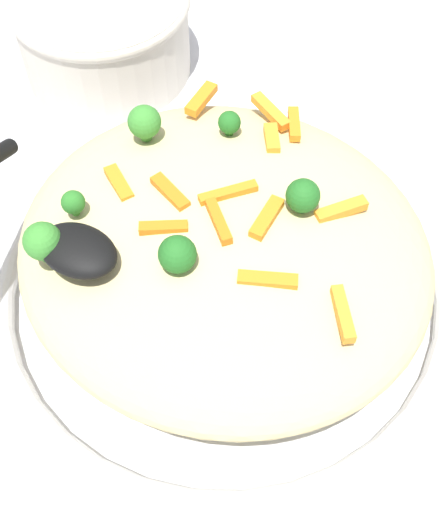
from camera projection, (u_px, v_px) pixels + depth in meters
The scene contains 24 objects.
ground_plane at pixel (224, 305), 0.57m from camera, with size 2.40×2.40×0.00m, color silver.
serving_bowl at pixel (224, 288), 0.55m from camera, with size 0.36×0.36×0.05m.
pasta_mound at pixel (224, 249), 0.51m from camera, with size 0.31×0.28×0.08m, color #DBC689.
carrot_piece_0 at pixel (163, 228), 0.47m from camera, with size 0.03×0.01×0.01m, color orange.
carrot_piece_1 at pixel (172, 190), 0.49m from camera, with size 0.04×0.01×0.01m, color orange.
carrot_piece_2 at pixel (295, 124), 0.54m from camera, with size 0.03×0.01×0.01m, color orange.
carrot_piece_3 at pixel (268, 280), 0.45m from camera, with size 0.04×0.01×0.01m, color orange.
carrot_piece_4 at pixel (267, 218), 0.48m from camera, with size 0.04×0.01×0.01m, color orange.
carrot_piece_5 at pixel (225, 224), 0.47m from camera, with size 0.04×0.01×0.01m, color orange.
carrot_piece_6 at pixel (271, 111), 0.55m from camera, with size 0.04×0.01×0.01m, color orange.
carrot_piece_7 at pixel (228, 193), 0.49m from camera, with size 0.04×0.01×0.01m, color orange.
carrot_piece_8 at pixel (119, 184), 0.50m from camera, with size 0.03×0.01×0.01m, color orange.
carrot_piece_9 at pixel (343, 314), 0.44m from camera, with size 0.04×0.01×0.01m, color orange.
carrot_piece_10 at pixel (341, 210), 0.49m from camera, with size 0.04×0.01×0.01m, color orange.
carrot_piece_11 at pixel (272, 139), 0.53m from camera, with size 0.03×0.01×0.01m, color orange.
carrot_piece_12 at pixel (201, 99), 0.55m from camera, with size 0.04×0.01×0.01m, color orange.
broccoli_floret_0 at pixel (73, 203), 0.48m from camera, with size 0.02×0.02×0.02m.
broccoli_floret_1 at pixel (43, 242), 0.45m from camera, with size 0.03×0.03×0.03m.
broccoli_floret_2 at pixel (303, 196), 0.47m from camera, with size 0.02×0.02×0.03m.
broccoli_floret_3 at pixel (229, 123), 0.53m from camera, with size 0.02×0.02×0.02m.
broccoli_floret_4 at pixel (144, 122), 0.52m from camera, with size 0.03×0.03×0.03m.
broccoli_floret_5 at pixel (177, 255), 0.45m from camera, with size 0.03×0.03×0.03m.
serving_spoon at pixel (28, 227), 0.44m from camera, with size 0.13×0.16×0.10m.
companion_bowl at pixel (103, 29), 0.70m from camera, with size 0.18×0.18×0.09m.
Camera 1 is at (-0.15, 0.26, 0.49)m, focal length 49.25 mm.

